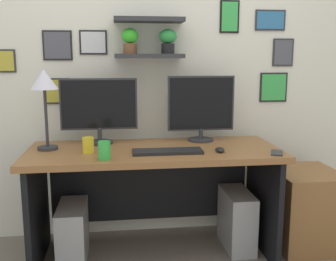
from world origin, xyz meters
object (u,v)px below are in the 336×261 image
(monitor_left, at_px, (99,108))
(computer_mouse, at_px, (220,150))
(desk, at_px, (153,177))
(computer_tower_left, at_px, (73,233))
(pen_cup, at_px, (88,145))
(drawer_cabinet, at_px, (304,208))
(computer_tower_right, at_px, (237,219))
(monitor_right, at_px, (201,107))
(keyboard, at_px, (167,151))
(cell_phone, at_px, (277,153))
(water_cup, at_px, (104,150))
(desk_lamp, at_px, (44,86))

(monitor_left, distance_m, computer_mouse, 0.88)
(desk, distance_m, monitor_left, 0.60)
(desk, xyz_separation_m, computer_tower_left, (-0.55, -0.05, -0.35))
(pen_cup, relative_size, computer_tower_left, 0.25)
(monitor_left, bearing_deg, computer_tower_left, -131.19)
(drawer_cabinet, xyz_separation_m, computer_tower_right, (-0.49, 0.02, -0.07))
(monitor_right, bearing_deg, pen_cup, -160.27)
(keyboard, bearing_deg, monitor_right, 50.53)
(cell_phone, xyz_separation_m, pen_cup, (-1.17, 0.17, 0.05))
(keyboard, distance_m, computer_tower_left, 0.85)
(computer_tower_right, bearing_deg, water_cup, -162.15)
(desk_lamp, distance_m, computer_tower_left, 0.98)
(monitor_left, distance_m, desk_lamp, 0.40)
(desk, height_order, pen_cup, pen_cup)
(desk_lamp, relative_size, drawer_cabinet, 0.94)
(computer_mouse, xyz_separation_m, water_cup, (-0.72, -0.10, 0.04))
(desk_lamp, relative_size, cell_phone, 3.70)
(water_cup, bearing_deg, monitor_right, 34.46)
(monitor_right, relative_size, computer_mouse, 5.28)
(water_cup, relative_size, computer_tower_right, 0.27)
(monitor_left, bearing_deg, water_cup, -84.46)
(monitor_right, bearing_deg, computer_tower_right, -35.54)
(keyboard, distance_m, computer_mouse, 0.33)
(monitor_left, distance_m, computer_tower_right, 1.25)
(monitor_left, distance_m, drawer_cabinet, 1.63)
(computer_mouse, xyz_separation_m, computer_tower_left, (-0.95, 0.15, -0.57))
(desk, distance_m, computer_tower_left, 0.65)
(pen_cup, bearing_deg, drawer_cabinet, 3.28)
(keyboard, relative_size, computer_tower_right, 1.07)
(pen_cup, bearing_deg, monitor_right, 19.73)
(desk_lamp, xyz_separation_m, water_cup, (0.37, -0.31, -0.36))
(monitor_right, xyz_separation_m, computer_tower_left, (-0.90, -0.21, -0.80))
(desk, height_order, computer_tower_right, desk)
(desk_lamp, height_order, computer_tower_right, desk_lamp)
(computer_mouse, bearing_deg, monitor_right, 97.81)
(desk, height_order, drawer_cabinet, desk)
(computer_mouse, relative_size, water_cup, 0.82)
(monitor_left, bearing_deg, drawer_cabinet, -7.58)
(computer_mouse, xyz_separation_m, computer_tower_right, (0.19, 0.19, -0.56))
(monitor_left, height_order, computer_tower_left, monitor_left)
(computer_tower_right, bearing_deg, pen_cup, -173.80)
(computer_mouse, xyz_separation_m, desk_lamp, (-1.09, 0.21, 0.40))
(computer_tower_right, bearing_deg, monitor_left, 169.96)
(keyboard, height_order, desk_lamp, desk_lamp)
(keyboard, relative_size, drawer_cabinet, 0.80)
(cell_phone, height_order, pen_cup, pen_cup)
(monitor_right, xyz_separation_m, cell_phone, (0.39, -0.45, -0.24))
(computer_tower_right, bearing_deg, computer_mouse, -133.96)
(computer_tower_left, bearing_deg, keyboard, -11.86)
(desk_lamp, xyz_separation_m, drawer_cabinet, (1.77, -0.04, -0.89))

